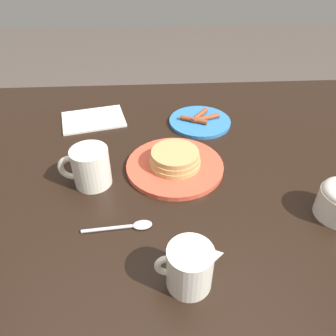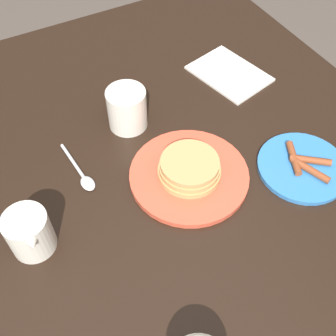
{
  "view_description": "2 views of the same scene",
  "coord_description": "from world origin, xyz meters",
  "px_view_note": "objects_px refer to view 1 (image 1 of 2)",
  "views": [
    {
      "loc": [
        0.05,
        0.59,
        1.21
      ],
      "look_at": [
        0.02,
        0.01,
        0.75
      ],
      "focal_mm": 35.0,
      "sensor_mm": 36.0,
      "label": 1
    },
    {
      "loc": [
        -0.42,
        0.25,
        1.38
      ],
      "look_at": [
        0.02,
        0.01,
        0.75
      ],
      "focal_mm": 45.0,
      "sensor_mm": 36.0,
      "label": 2
    }
  ],
  "objects_px": {
    "creamer_pitcher": "(193,267)",
    "coffee_mug": "(90,167)",
    "pancake_plate": "(174,163)",
    "napkin": "(93,119)",
    "side_plate_bacon": "(200,121)",
    "spoon": "(129,226)"
  },
  "relations": [
    {
      "from": "coffee_mug",
      "to": "napkin",
      "type": "height_order",
      "value": "coffee_mug"
    },
    {
      "from": "pancake_plate",
      "to": "side_plate_bacon",
      "type": "relative_size",
      "value": 1.31
    },
    {
      "from": "creamer_pitcher",
      "to": "spoon",
      "type": "bearing_deg",
      "value": -49.54
    },
    {
      "from": "pancake_plate",
      "to": "side_plate_bacon",
      "type": "xyz_separation_m",
      "value": [
        -0.09,
        -0.21,
        -0.01
      ]
    },
    {
      "from": "pancake_plate",
      "to": "coffee_mug",
      "type": "distance_m",
      "value": 0.2
    },
    {
      "from": "coffee_mug",
      "to": "creamer_pitcher",
      "type": "height_order",
      "value": "same"
    },
    {
      "from": "pancake_plate",
      "to": "side_plate_bacon",
      "type": "distance_m",
      "value": 0.23
    },
    {
      "from": "pancake_plate",
      "to": "napkin",
      "type": "height_order",
      "value": "pancake_plate"
    },
    {
      "from": "side_plate_bacon",
      "to": "coffee_mug",
      "type": "height_order",
      "value": "coffee_mug"
    },
    {
      "from": "creamer_pitcher",
      "to": "napkin",
      "type": "xyz_separation_m",
      "value": [
        0.23,
        -0.55,
        -0.04
      ]
    },
    {
      "from": "coffee_mug",
      "to": "napkin",
      "type": "distance_m",
      "value": 0.29
    },
    {
      "from": "pancake_plate",
      "to": "creamer_pitcher",
      "type": "xyz_separation_m",
      "value": [
        -0.01,
        0.31,
        0.03
      ]
    },
    {
      "from": "coffee_mug",
      "to": "creamer_pitcher",
      "type": "distance_m",
      "value": 0.33
    },
    {
      "from": "creamer_pitcher",
      "to": "spoon",
      "type": "height_order",
      "value": "creamer_pitcher"
    },
    {
      "from": "creamer_pitcher",
      "to": "pancake_plate",
      "type": "bearing_deg",
      "value": -88.71
    },
    {
      "from": "side_plate_bacon",
      "to": "coffee_mug",
      "type": "bearing_deg",
      "value": 41.74
    },
    {
      "from": "side_plate_bacon",
      "to": "spoon",
      "type": "xyz_separation_m",
      "value": [
        0.19,
        0.39,
        -0.0
      ]
    },
    {
      "from": "creamer_pitcher",
      "to": "coffee_mug",
      "type": "bearing_deg",
      "value": -53.7
    },
    {
      "from": "creamer_pitcher",
      "to": "napkin",
      "type": "bearing_deg",
      "value": -67.55
    },
    {
      "from": "pancake_plate",
      "to": "spoon",
      "type": "distance_m",
      "value": 0.21
    },
    {
      "from": "creamer_pitcher",
      "to": "spoon",
      "type": "relative_size",
      "value": 0.82
    },
    {
      "from": "side_plate_bacon",
      "to": "pancake_plate",
      "type": "bearing_deg",
      "value": 66.4
    }
  ]
}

